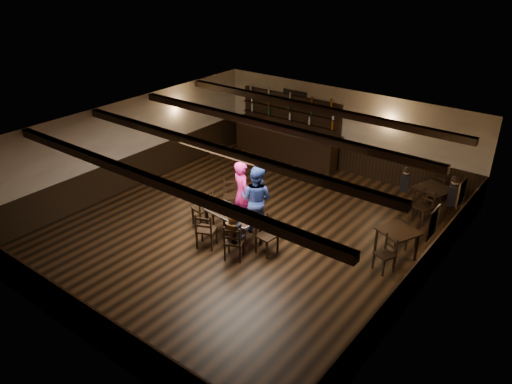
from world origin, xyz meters
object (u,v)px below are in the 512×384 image
Objects in this scene: cake at (221,205)px; man_blue at (256,199)px; chair_near_left at (205,228)px; chair_near_right at (233,240)px; woman_pink at (242,194)px; dining_table at (233,217)px; bar_counter at (287,138)px.

man_blue is at bearing 44.79° from cake.
man_blue is at bearing 72.01° from chair_near_left.
chair_near_right is 1.74m from woman_pink.
woman_pink is at bearing 91.15° from chair_near_left.
woman_pink is 1.00× the size of man_blue.
man_blue is at bearing 76.28° from dining_table.
bar_counter is at bearing -46.24° from woman_pink.
chair_near_right is at bearing 145.49° from woman_pink.
woman_pink is at bearing -69.76° from bar_counter.
chair_near_right is at bearing -50.43° from dining_table.
bar_counter reaches higher than chair_near_left.
chair_near_left reaches higher than dining_table.
woman_pink is at bearing -15.33° from man_blue.
chair_near_left reaches higher than cake.
cake is (-0.14, -0.66, -0.11)m from woman_pink.
chair_near_left is 1.50m from woman_pink.
cake is at bearing 143.01° from chair_near_right.
cake reaches higher than dining_table.
chair_near_left is 1.03× the size of chair_near_right.
chair_near_right is at bearing -66.69° from bar_counter.
woman_pink reaches higher than man_blue.
bar_counter reaches higher than woman_pink.
cake is (-0.46, 0.08, 0.13)m from dining_table.
dining_table is 0.92m from chair_near_right.
chair_near_left is 0.24× the size of bar_counter.
dining_table is at bearing 64.78° from man_blue.
man_blue reaches higher than chair_near_right.
cake is at bearing 170.04° from dining_table.
bar_counter is (-1.68, 5.94, 0.17)m from chair_near_left.
cake is at bearing 101.66° from woman_pink.
woman_pink is 6.55× the size of cake.
chair_near_left reaches higher than chair_near_right.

